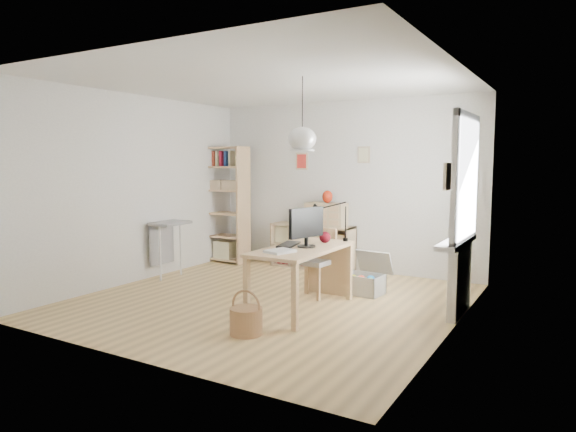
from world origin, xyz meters
The scene contains 20 objects.
ground centered at (0.00, 0.00, 0.00)m, with size 4.50×4.50×0.00m, color tan.
room_shell centered at (0.55, -0.15, 2.00)m, with size 4.50×4.50×4.50m.
window_unit centered at (2.23, 0.60, 1.55)m, with size 0.07×1.16×1.46m.
radiator centered at (2.19, 0.60, 0.40)m, with size 0.10×0.80×0.80m, color white.
windowsill centered at (2.14, 0.60, 0.83)m, with size 0.22×1.20×0.06m, color silver.
desk centered at (0.55, -0.15, 0.66)m, with size 0.70×1.50×0.75m.
cube_shelf centered at (-0.47, 2.08, 0.30)m, with size 1.40×0.38×0.72m.
tall_bookshelf centered at (-2.04, 1.80, 1.09)m, with size 0.80×0.38×2.00m.
side_table centered at (-2.04, 0.35, 0.67)m, with size 0.40×0.55×0.85m.
chair centered at (0.39, 0.55, 0.50)m, with size 0.47×0.47×0.88m.
wicker_basket centered at (0.48, -1.19, 0.15)m, with size 0.34×0.33×0.46m.
storage_chest centered at (0.91, 0.96, 0.18)m, with size 0.57×0.63×0.54m.
monitor centered at (0.60, -0.13, 1.01)m, with size 0.21×0.52×0.46m.
keyboard centered at (0.36, -0.13, 0.76)m, with size 0.17×0.46×0.02m, color black.
task_lamp centered at (0.59, 0.46, 1.07)m, with size 0.44×0.16×0.47m.
yarn_ball centered at (0.64, 0.27, 0.82)m, with size 0.14×0.14×0.14m, color #500A10.
paper_tray centered at (0.52, -0.59, 0.76)m, with size 0.24×0.30×0.03m, color silver.
drawer_chest centered at (-0.20, 2.04, 0.90)m, with size 0.64×0.29×0.37m, color tan.
red_vase centered at (-0.18, 2.04, 1.19)m, with size 0.17×0.17×0.20m, color #A9230E.
potted_plant centered at (2.12, 0.91, 1.01)m, with size 0.26×0.23×0.29m, color #296726.
Camera 1 is at (3.38, -5.34, 1.74)m, focal length 32.00 mm.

